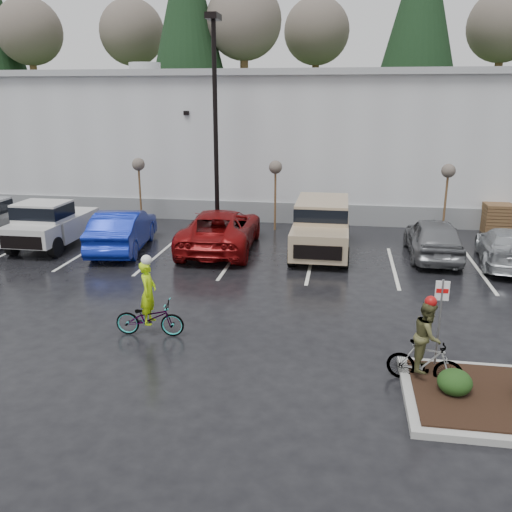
% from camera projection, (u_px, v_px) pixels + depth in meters
% --- Properties ---
extents(ground, '(120.00, 120.00, 0.00)m').
position_uv_depth(ground, '(268.00, 362.00, 12.73)').
color(ground, black).
rests_on(ground, ground).
extents(warehouse, '(60.50, 15.50, 7.20)m').
position_uv_depth(warehouse, '(319.00, 136.00, 32.48)').
color(warehouse, silver).
rests_on(warehouse, ground).
extents(wooded_ridge, '(80.00, 25.00, 6.00)m').
position_uv_depth(wooded_ridge, '(330.00, 126.00, 54.42)').
color(wooded_ridge, '#223917').
rests_on(wooded_ridge, ground).
extents(lamppost, '(0.50, 1.00, 9.22)m').
position_uv_depth(lamppost, '(215.00, 103.00, 23.06)').
color(lamppost, black).
rests_on(lamppost, ground).
extents(sapling_west, '(0.60, 0.60, 3.20)m').
position_uv_depth(sapling_west, '(139.00, 168.00, 25.47)').
color(sapling_west, '#4E2F1F').
rests_on(sapling_west, ground).
extents(sapling_mid, '(0.60, 0.60, 3.20)m').
position_uv_depth(sapling_mid, '(275.00, 171.00, 24.47)').
color(sapling_mid, '#4E2F1F').
rests_on(sapling_mid, ground).
extents(sapling_east, '(0.60, 0.60, 3.20)m').
position_uv_depth(sapling_east, '(448.00, 175.00, 23.32)').
color(sapling_east, '#4E2F1F').
rests_on(sapling_east, ground).
extents(pallet_stack_a, '(1.20, 1.20, 1.35)m').
position_uv_depth(pallet_stack_a, '(497.00, 218.00, 24.46)').
color(pallet_stack_a, '#4E2F1F').
rests_on(pallet_stack_a, ground).
extents(shrub_a, '(0.70, 0.70, 0.52)m').
position_uv_depth(shrub_a, '(455.00, 382.00, 11.05)').
color(shrub_a, black).
rests_on(shrub_a, curb_island).
extents(fire_lane_sign, '(0.30, 0.05, 2.20)m').
position_uv_depth(fire_lane_sign, '(440.00, 314.00, 11.93)').
color(fire_lane_sign, gray).
rests_on(fire_lane_sign, ground).
extents(pickup_white, '(2.10, 5.20, 1.96)m').
position_uv_depth(pickup_white, '(56.00, 221.00, 22.55)').
color(pickup_white, '#B8B7B4').
rests_on(pickup_white, ground).
extents(car_blue, '(2.42, 5.20, 1.65)m').
position_uv_depth(car_blue, '(123.00, 230.00, 21.75)').
color(car_blue, navy).
rests_on(car_blue, ground).
extents(car_red, '(2.98, 6.03, 1.64)m').
position_uv_depth(car_red, '(221.00, 230.00, 21.82)').
color(car_red, maroon).
rests_on(car_red, ground).
extents(suv_tan, '(2.20, 5.10, 2.06)m').
position_uv_depth(suv_tan, '(321.00, 228.00, 21.20)').
color(suv_tan, tan).
rests_on(suv_tan, ground).
extents(car_grey, '(1.86, 4.61, 1.57)m').
position_uv_depth(car_grey, '(433.00, 238.00, 20.73)').
color(car_grey, slate).
rests_on(car_grey, ground).
extents(car_far_silver, '(2.57, 4.97, 1.38)m').
position_uv_depth(car_far_silver, '(507.00, 247.00, 19.84)').
color(car_far_silver, '#B0B4B8').
rests_on(car_far_silver, ground).
extents(cyclist_hivis, '(1.84, 0.75, 2.18)m').
position_uv_depth(cyclist_hivis, '(149.00, 311.00, 14.00)').
color(cyclist_hivis, '#3F3F44').
rests_on(cyclist_hivis, ground).
extents(cyclist_olive, '(1.62, 0.82, 2.02)m').
position_uv_depth(cyclist_olive, '(426.00, 351.00, 11.62)').
color(cyclist_olive, '#3F3F44').
rests_on(cyclist_olive, ground).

